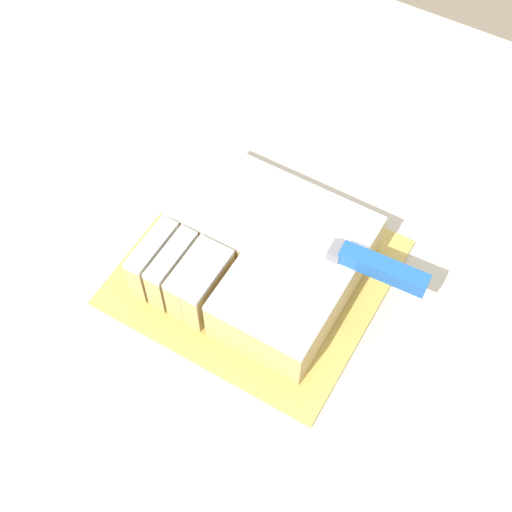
% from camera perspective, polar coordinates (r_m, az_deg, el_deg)
% --- Properties ---
extents(ground_plane, '(8.00, 8.00, 0.00)m').
position_cam_1_polar(ground_plane, '(1.83, 0.21, -15.03)').
color(ground_plane, '#7F705B').
extents(countertop, '(1.40, 1.10, 0.94)m').
position_cam_1_polar(countertop, '(1.39, 0.28, -9.17)').
color(countertop, beige).
rests_on(countertop, ground_plane).
extents(cake_board, '(0.32, 0.30, 0.01)m').
position_cam_1_polar(cake_board, '(0.94, 0.00, -1.31)').
color(cake_board, gold).
rests_on(cake_board, countertop).
extents(cake, '(0.25, 0.23, 0.07)m').
position_cam_1_polar(cake, '(0.91, 0.25, 0.04)').
color(cake, tan).
rests_on(cake, cake_board).
extents(knife, '(0.34, 0.04, 0.02)m').
position_cam_1_polar(knife, '(0.86, 7.60, -0.04)').
color(knife, silver).
rests_on(knife, cake).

